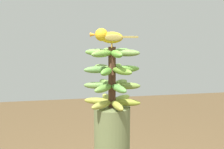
% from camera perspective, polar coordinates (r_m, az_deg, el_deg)
% --- Properties ---
extents(banana_bunch, '(0.29, 0.28, 0.30)m').
position_cam_1_polar(banana_bunch, '(1.33, -0.01, -0.61)').
color(banana_bunch, '#4C2D1E').
rests_on(banana_bunch, banana_tree).
extents(perched_bird, '(0.08, 0.23, 0.09)m').
position_cam_1_polar(perched_bird, '(1.28, -0.88, 8.07)').
color(perched_bird, '#C68933').
rests_on(perched_bird, banana_bunch).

